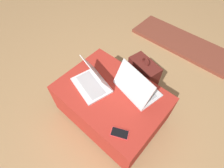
% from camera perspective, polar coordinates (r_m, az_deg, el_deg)
% --- Properties ---
extents(ground_plane, '(14.00, 14.00, 0.00)m').
position_cam_1_polar(ground_plane, '(1.87, -0.12, -10.05)').
color(ground_plane, tan).
extents(ottoman, '(0.93, 0.67, 0.42)m').
position_cam_1_polar(ottoman, '(1.68, -0.13, -6.79)').
color(ottoman, maroon).
rests_on(ottoman, ground_plane).
extents(laptop_near, '(0.38, 0.32, 0.24)m').
position_cam_1_polar(laptop_near, '(1.52, -6.18, 0.92)').
color(laptop_near, silver).
rests_on(laptop_near, ottoman).
extents(laptop_far, '(0.41, 0.32, 0.24)m').
position_cam_1_polar(laptop_far, '(1.48, 7.84, -1.01)').
color(laptop_far, silver).
rests_on(laptop_far, ottoman).
extents(cell_phone, '(0.15, 0.12, 0.01)m').
position_cam_1_polar(cell_phone, '(1.33, 2.51, -15.75)').
color(cell_phone, red).
rests_on(cell_phone, ottoman).
extents(backpack, '(0.35, 0.27, 0.51)m').
position_cam_1_polar(backpack, '(1.89, 10.06, 2.03)').
color(backpack, '#5B1E19').
rests_on(backpack, ground_plane).
extents(fireplace_hearth, '(1.40, 0.50, 0.04)m').
position_cam_1_polar(fireplace_hearth, '(2.75, 21.79, 12.43)').
color(fireplace_hearth, brown).
rests_on(fireplace_hearth, ground_plane).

